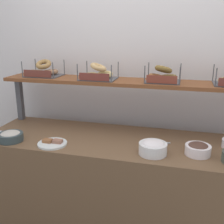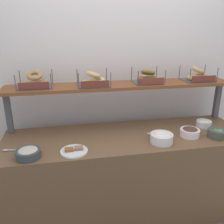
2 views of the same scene
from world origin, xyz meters
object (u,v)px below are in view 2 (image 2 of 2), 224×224
object	(u,v)px
bowl_veggie_mix	(217,133)
serving_spoon_near_plate	(153,133)
bagel_basket_cinnamon_raisin	(148,78)
serving_plate_white	(74,151)
bagel_basket_everything	(35,82)
serving_spoon_by_edge	(10,150)
bagel_basket_plain	(93,81)
bagel_basket_sesame	(198,76)
bowl_chocolate_spread	(190,132)
bowl_scallion_spread	(204,123)
bowl_cream_cheese	(162,137)
bowl_tuna_salad	(28,153)

from	to	relation	value
bowl_veggie_mix	serving_spoon_near_plate	distance (m)	0.57
serving_spoon_near_plate	bagel_basket_cinnamon_raisin	world-z (taller)	bagel_basket_cinnamon_raisin
serving_plate_white	bagel_basket_everything	xyz separation A→B (m)	(-0.31, 0.51, 0.47)
serving_spoon_by_edge	bagel_basket_everything	size ratio (longest dim) A/B	0.59
bagel_basket_plain	serving_spoon_near_plate	bearing A→B (deg)	-25.34
bagel_basket_plain	bagel_basket_cinnamon_raisin	bearing A→B (deg)	2.19
serving_plate_white	bagel_basket_sesame	size ratio (longest dim) A/B	0.73
serving_spoon_by_edge	bagel_basket_cinnamon_raisin	xyz separation A→B (m)	(1.27, 0.37, 0.47)
bowl_chocolate_spread	bagel_basket_sesame	world-z (taller)	bagel_basket_sesame
bowl_scallion_spread	bowl_chocolate_spread	size ratio (longest dim) A/B	0.83
bagel_basket_sesame	bowl_cream_cheese	bearing A→B (deg)	-139.56
bowl_scallion_spread	bowl_tuna_salad	world-z (taller)	bowl_tuna_salad
serving_spoon_near_plate	serving_plate_white	bearing A→B (deg)	-163.62
serving_spoon_by_edge	bagel_basket_everything	distance (m)	0.64
serving_plate_white	bagel_basket_cinnamon_raisin	distance (m)	1.02
bowl_tuna_salad	serving_plate_white	world-z (taller)	bowl_tuna_salad
bowl_tuna_salad	bowl_chocolate_spread	xyz separation A→B (m)	(1.41, 0.12, 0.00)
bowl_veggie_mix	bowl_tuna_salad	bearing A→B (deg)	-178.20
bowl_veggie_mix	bagel_basket_cinnamon_raisin	world-z (taller)	bagel_basket_cinnamon_raisin
bowl_tuna_salad	bowl_veggie_mix	size ratio (longest dim) A/B	1.19
serving_spoon_near_plate	bagel_basket_everything	size ratio (longest dim) A/B	0.58
serving_plate_white	serving_spoon_near_plate	xyz separation A→B (m)	(0.75, 0.22, -0.00)
serving_plate_white	bagel_basket_plain	xyz separation A→B (m)	(0.22, 0.47, 0.47)
serving_plate_white	bagel_basket_plain	size ratio (longest dim) A/B	0.74
bowl_chocolate_spread	bowl_cream_cheese	xyz separation A→B (m)	(-0.30, -0.07, 0.01)
bowl_tuna_salad	bagel_basket_sesame	bearing A→B (deg)	17.25
bowl_veggie_mix	bagel_basket_everything	size ratio (longest dim) A/B	0.53
bagel_basket_everything	bowl_scallion_spread	bearing A→B (deg)	-7.75
bowl_chocolate_spread	serving_plate_white	world-z (taller)	bowl_chocolate_spread
bagel_basket_cinnamon_raisin	bagel_basket_sesame	size ratio (longest dim) A/B	0.92
bagel_basket_cinnamon_raisin	serving_spoon_by_edge	bearing A→B (deg)	-163.67
bowl_veggie_mix	bagel_basket_cinnamon_raisin	bearing A→B (deg)	139.14
bowl_scallion_spread	bagel_basket_plain	world-z (taller)	bagel_basket_plain
serving_plate_white	bagel_basket_everything	size ratio (longest dim) A/B	0.72
bowl_chocolate_spread	bowl_tuna_salad	bearing A→B (deg)	-175.18
serving_spoon_by_edge	bagel_basket_plain	size ratio (longest dim) A/B	0.60
bowl_chocolate_spread	bagel_basket_plain	world-z (taller)	bagel_basket_plain
bowl_tuna_salad	bowl_cream_cheese	world-z (taller)	bowl_cream_cheese
bowl_chocolate_spread	bowl_cream_cheese	bearing A→B (deg)	-166.80
bagel_basket_sesame	serving_spoon_near_plate	bearing A→B (deg)	-153.47
serving_plate_white	bagel_basket_everything	bearing A→B (deg)	121.43
bowl_cream_cheese	bagel_basket_sesame	xyz separation A→B (m)	(0.55, 0.46, 0.43)
bowl_chocolate_spread	bagel_basket_cinnamon_raisin	distance (m)	0.65
serving_spoon_by_edge	bowl_cream_cheese	bearing A→B (deg)	-3.89
bowl_veggie_mix	serving_spoon_by_edge	size ratio (longest dim) A/B	0.89
bagel_basket_cinnamon_raisin	bagel_basket_plain	bearing A→B (deg)	-177.81
bowl_tuna_salad	bowl_cream_cheese	xyz separation A→B (m)	(1.10, 0.05, 0.01)
bagel_basket_plain	bagel_basket_sesame	bearing A→B (deg)	1.44
bowl_veggie_mix	bagel_basket_everything	distance (m)	1.72
serving_spoon_near_plate	bagel_basket_cinnamon_raisin	bearing A→B (deg)	86.89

